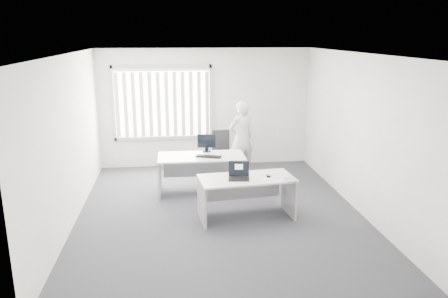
{
  "coord_description": "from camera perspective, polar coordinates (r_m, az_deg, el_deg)",
  "views": [
    {
      "loc": [
        -0.82,
        -7.28,
        3.12
      ],
      "look_at": [
        0.1,
        0.15,
        1.14
      ],
      "focal_mm": 35.0,
      "sensor_mm": 36.0,
      "label": 1
    }
  ],
  "objects": [
    {
      "name": "office_chair",
      "position": [
        10.09,
        -0.33,
        -1.38
      ],
      "size": [
        0.55,
        0.55,
        0.97
      ],
      "rotation": [
        0.0,
        0.0,
        -0.0
      ],
      "color": "black",
      "rests_on": "ground"
    },
    {
      "name": "laptop",
      "position": [
        7.36,
        1.96,
        -2.96
      ],
      "size": [
        0.39,
        0.36,
        0.27
      ],
      "primitive_type": null,
      "rotation": [
        0.0,
        0.0,
        -0.15
      ],
      "color": "black",
      "rests_on": "desk_near"
    },
    {
      "name": "desk_near",
      "position": [
        7.56,
        2.95,
        -5.22
      ],
      "size": [
        1.68,
        0.92,
        0.73
      ],
      "rotation": [
        0.0,
        0.0,
        0.1
      ],
      "color": "white",
      "rests_on": "ground"
    },
    {
      "name": "person",
      "position": [
        9.79,
        2.27,
        1.44
      ],
      "size": [
        0.73,
        0.62,
        1.7
      ],
      "primitive_type": "imported",
      "rotation": [
        0.0,
        0.0,
        3.56
      ],
      "color": "silver",
      "rests_on": "ground"
    },
    {
      "name": "wall_front",
      "position": [
        4.68,
        3.54,
        -6.75
      ],
      "size": [
        5.0,
        0.02,
        2.8
      ],
      "primitive_type": "cube",
      "color": "white",
      "rests_on": "ground"
    },
    {
      "name": "window",
      "position": [
        10.36,
        -8.01,
        5.99
      ],
      "size": [
        2.32,
        0.06,
        1.76
      ],
      "primitive_type": "cube",
      "color": "#B3B2AE",
      "rests_on": "wall_back"
    },
    {
      "name": "booklet",
      "position": [
        7.44,
        8.65,
        -3.98
      ],
      "size": [
        0.2,
        0.25,
        0.01
      ],
      "primitive_type": "cube",
      "rotation": [
        0.0,
        0.0,
        0.15
      ],
      "color": "silver",
      "rests_on": "desk_near"
    },
    {
      "name": "wall_left",
      "position": [
        7.67,
        -19.53,
        1.01
      ],
      "size": [
        0.02,
        6.0,
        2.8
      ],
      "primitive_type": "cube",
      "color": "white",
      "rests_on": "ground"
    },
    {
      "name": "wall_right",
      "position": [
        8.18,
        17.07,
        2.05
      ],
      "size": [
        0.02,
        6.0,
        2.8
      ],
      "primitive_type": "cube",
      "color": "white",
      "rests_on": "ground"
    },
    {
      "name": "keyboard",
      "position": [
        8.56,
        -2.02,
        -0.98
      ],
      "size": [
        0.52,
        0.32,
        0.02
      ],
      "primitive_type": "cube",
      "rotation": [
        0.0,
        0.0,
        -0.35
      ],
      "color": "black",
      "rests_on": "desk_far"
    },
    {
      "name": "desk_far",
      "position": [
        8.71,
        -2.97,
        -2.26
      ],
      "size": [
        1.71,
        0.82,
        0.78
      ],
      "rotation": [
        0.0,
        0.0,
        -0.01
      ],
      "color": "white",
      "rests_on": "ground"
    },
    {
      "name": "ceiling",
      "position": [
        7.33,
        -0.65,
        12.34
      ],
      "size": [
        5.0,
        6.0,
        0.02
      ],
      "primitive_type": "cube",
      "color": "silver",
      "rests_on": "wall_back"
    },
    {
      "name": "blinds",
      "position": [
        10.3,
        -8.01,
        5.77
      ],
      "size": [
        2.2,
        0.1,
        1.5
      ],
      "primitive_type": null,
      "color": "white",
      "rests_on": "wall_back"
    },
    {
      "name": "paper_sheet",
      "position": [
        7.5,
        5.65,
        -3.78
      ],
      "size": [
        0.31,
        0.24,
        0.0
      ],
      "primitive_type": "cube",
      "rotation": [
        0.0,
        0.0,
        0.1
      ],
      "color": "silver",
      "rests_on": "desk_near"
    },
    {
      "name": "mouse",
      "position": [
        7.56,
        5.83,
        -3.45
      ],
      "size": [
        0.07,
        0.11,
        0.04
      ],
      "primitive_type": null,
      "rotation": [
        0.0,
        0.0,
        -0.08
      ],
      "color": "#BBBBBD",
      "rests_on": "paper_sheet"
    },
    {
      "name": "monitor",
      "position": [
        8.89,
        -2.3,
        0.78
      ],
      "size": [
        0.38,
        0.15,
        0.37
      ],
      "primitive_type": null,
      "rotation": [
        0.0,
        0.0,
        -0.12
      ],
      "color": "black",
      "rests_on": "desk_far"
    },
    {
      "name": "ground",
      "position": [
        7.96,
        -0.59,
        -8.23
      ],
      "size": [
        6.0,
        6.0,
        0.0
      ],
      "primitive_type": "plane",
      "color": "#494950",
      "rests_on": "ground"
    },
    {
      "name": "wall_back",
      "position": [
        10.45,
        -2.47,
        5.36
      ],
      "size": [
        5.0,
        0.02,
        2.8
      ],
      "primitive_type": "cube",
      "color": "white",
      "rests_on": "ground"
    }
  ]
}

